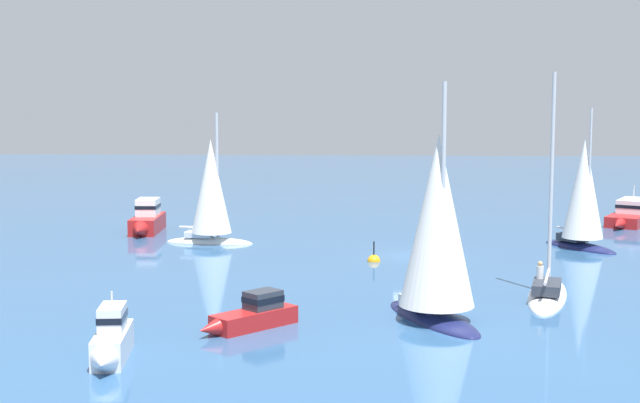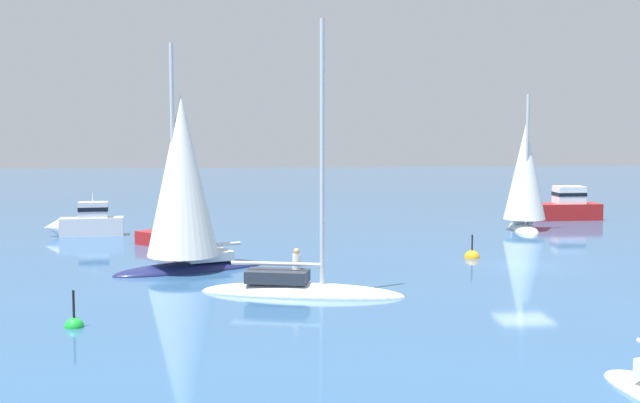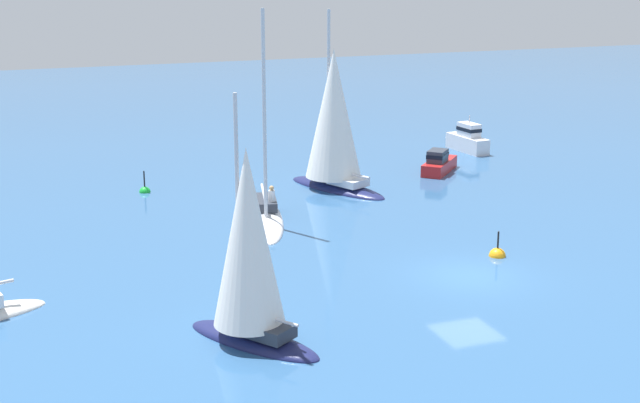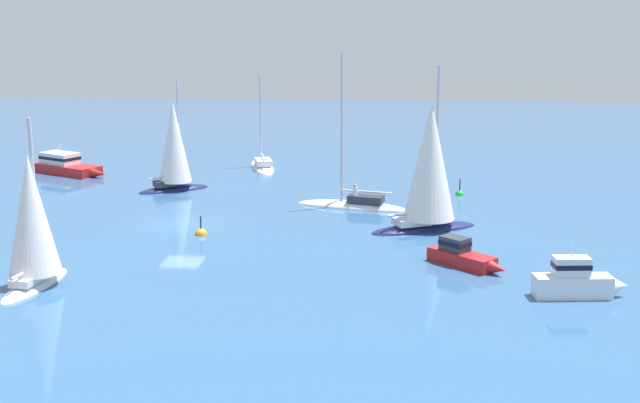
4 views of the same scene
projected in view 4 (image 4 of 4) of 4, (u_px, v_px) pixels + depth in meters
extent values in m
plane|color=#2D5684|center=(181.00, 224.00, 51.65)|extent=(160.00, 160.00, 0.00)
ellipsoid|color=white|center=(352.00, 207.00, 56.19)|extent=(3.57, 8.11, 0.87)
cube|color=#2D333D|center=(366.00, 199.00, 55.76)|extent=(1.75, 2.60, 0.47)
cylinder|color=silver|center=(342.00, 128.00, 55.24)|extent=(0.18, 0.18, 9.99)
cylinder|color=silver|center=(367.00, 192.00, 55.64)|extent=(0.98, 3.50, 0.14)
cylinder|color=white|center=(355.00, 195.00, 55.57)|extent=(0.32, 0.32, 1.05)
sphere|color=tan|center=(355.00, 186.00, 55.43)|extent=(0.24, 0.24, 0.24)
cube|color=#B21E1E|center=(67.00, 169.00, 68.25)|extent=(4.85, 6.45, 0.77)
cone|color=#B21E1E|center=(99.00, 173.00, 66.29)|extent=(1.39, 1.71, 0.77)
cube|color=silver|center=(60.00, 158.00, 68.49)|extent=(3.05, 3.59, 0.93)
cube|color=black|center=(60.00, 157.00, 68.48)|extent=(3.10, 3.64, 0.24)
cylinder|color=silver|center=(59.00, 147.00, 68.28)|extent=(0.08, 0.08, 1.00)
cube|color=#B21E1E|center=(462.00, 259.00, 42.93)|extent=(3.49, 3.57, 0.72)
cone|color=#B21E1E|center=(498.00, 269.00, 41.26)|extent=(1.17, 1.18, 0.72)
cube|color=#2D333D|center=(455.00, 244.00, 43.12)|extent=(1.70, 1.71, 0.74)
cube|color=black|center=(455.00, 243.00, 43.11)|extent=(1.75, 1.77, 0.24)
ellipsoid|color=#191E4C|center=(174.00, 190.00, 61.74)|extent=(4.40, 5.39, 0.73)
cube|color=#2D333D|center=(165.00, 183.00, 61.29)|extent=(1.85, 1.98, 0.45)
cylinder|color=silver|center=(179.00, 131.00, 61.03)|extent=(0.14, 0.14, 8.12)
cylinder|color=silver|center=(165.00, 177.00, 61.17)|extent=(1.48, 2.08, 0.11)
cone|color=white|center=(174.00, 141.00, 60.99)|extent=(3.41, 3.41, 6.09)
ellipsoid|color=silver|center=(35.00, 286.00, 39.68)|extent=(5.68, 2.13, 0.73)
cube|color=silver|center=(27.00, 280.00, 38.93)|extent=(1.78, 1.21, 0.35)
cylinder|color=silver|center=(35.00, 198.00, 39.28)|extent=(0.19, 0.19, 7.77)
cylinder|color=silver|center=(26.00, 271.00, 38.81)|extent=(2.49, 0.47, 0.15)
cone|color=white|center=(31.00, 214.00, 39.04)|extent=(2.79, 2.79, 5.83)
cube|color=white|center=(572.00, 286.00, 38.05)|extent=(1.46, 3.66, 1.04)
cone|color=white|center=(619.00, 286.00, 38.11)|extent=(1.13, 1.00, 1.04)
cube|color=silver|center=(571.00, 266.00, 37.83)|extent=(1.04, 1.72, 0.90)
cube|color=black|center=(571.00, 265.00, 37.82)|extent=(1.08, 1.77, 0.24)
cylinder|color=silver|center=(572.00, 252.00, 37.68)|extent=(0.08, 0.08, 0.52)
ellipsoid|color=#191E4C|center=(424.00, 229.00, 50.31)|extent=(4.69, 7.18, 0.77)
cube|color=silver|center=(412.00, 221.00, 49.91)|extent=(2.12, 2.48, 0.41)
cylinder|color=silver|center=(437.00, 145.00, 49.41)|extent=(0.19, 0.19, 9.58)
cylinder|color=silver|center=(411.00, 214.00, 49.79)|extent=(1.44, 2.93, 0.15)
cone|color=white|center=(430.00, 161.00, 49.47)|extent=(4.17, 4.17, 7.19)
ellipsoid|color=silver|center=(262.00, 168.00, 71.00)|extent=(7.56, 3.73, 0.81)
cube|color=white|center=(263.00, 162.00, 70.01)|extent=(2.46, 1.82, 0.49)
cylinder|color=silver|center=(260.00, 118.00, 70.78)|extent=(0.17, 0.17, 7.63)
cylinder|color=silver|center=(263.00, 156.00, 69.87)|extent=(3.22, 1.02, 0.13)
sphere|color=orange|center=(201.00, 235.00, 49.14)|extent=(0.74, 0.74, 0.74)
cylinder|color=black|center=(201.00, 222.00, 48.97)|extent=(0.08, 0.08, 0.76)
sphere|color=green|center=(460.00, 195.00, 60.15)|extent=(0.63, 0.63, 0.63)
cylinder|color=black|center=(460.00, 185.00, 59.98)|extent=(0.08, 0.08, 0.90)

